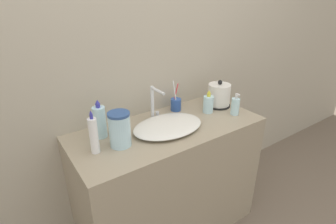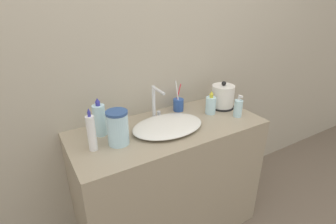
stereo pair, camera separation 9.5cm
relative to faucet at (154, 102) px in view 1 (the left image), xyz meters
name	(u,v)px [view 1 (the left image)]	position (x,y,z in m)	size (l,w,h in m)	color
wall_back	(143,40)	(0.01, 0.14, 0.36)	(6.00, 0.04, 2.60)	#ADA38E
vanity_counter	(169,181)	(0.01, -0.14, -0.53)	(1.18, 0.52, 0.82)	gray
sink_basin	(168,126)	(0.00, -0.16, -0.10)	(0.44, 0.30, 0.04)	silver
faucet	(154,102)	(0.00, 0.00, 0.00)	(0.06, 0.14, 0.22)	silver
electric_kettle	(219,96)	(0.49, -0.07, -0.05)	(0.17, 0.17, 0.19)	black
toothbrush_cup	(176,104)	(0.20, 0.04, -0.08)	(0.07, 0.07, 0.21)	#2D519E
lotion_bottle	(235,106)	(0.48, -0.24, -0.06)	(0.05, 0.05, 0.15)	silver
shampoo_bottle	(208,104)	(0.35, -0.11, -0.06)	(0.07, 0.07, 0.16)	silver
mouthwash_bottle	(94,135)	(-0.45, -0.15, -0.02)	(0.04, 0.04, 0.23)	white
hand_cream_bottle	(100,122)	(-0.37, -0.02, -0.03)	(0.07, 0.07, 0.22)	silver
water_pitcher	(120,129)	(-0.31, -0.16, -0.03)	(0.12, 0.12, 0.19)	#B2DBEA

